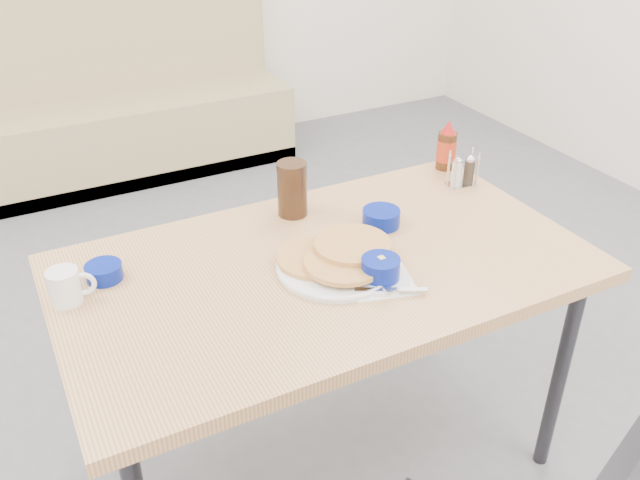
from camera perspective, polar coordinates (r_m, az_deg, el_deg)
name	(u,v)px	position (r m, az deg, el deg)	size (l,w,h in m)	color
booth_bench	(123,113)	(4.17, -16.29, 10.24)	(1.90, 0.56, 1.22)	tan
dining_table	(325,281)	(1.84, 0.45, -3.50)	(1.40, 0.80, 0.76)	tan
pancake_plate	(337,260)	(1.77, 1.42, -1.73)	(0.32, 0.33, 0.06)	white
coffee_mug	(66,286)	(1.74, -20.59, -3.65)	(0.11, 0.08, 0.09)	white
grits_setting	(380,272)	(1.72, 5.11, -2.68)	(0.20, 0.21, 0.07)	white
creamer_bowl	(104,272)	(1.81, -17.73, -2.58)	(0.09, 0.09, 0.04)	navy
butter_bowl	(381,218)	(1.97, 5.17, 1.88)	(0.11, 0.11, 0.05)	navy
amber_tumbler	(292,189)	(2.00, -2.35, 4.32)	(0.09, 0.09, 0.17)	#311D0F
condiment_caddy	(463,173)	(2.24, 11.92, 5.53)	(0.10, 0.07, 0.12)	silver
syrup_bottle	(447,148)	(2.33, 10.61, 7.63)	(0.07, 0.07, 0.17)	#47230F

